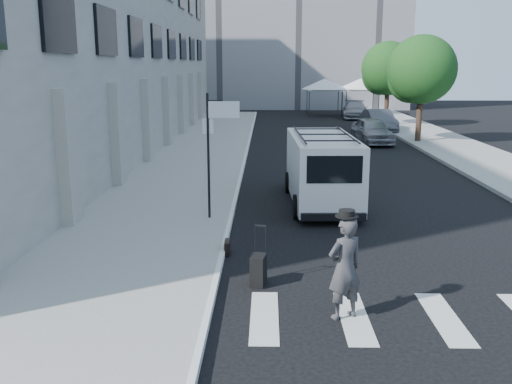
{
  "coord_description": "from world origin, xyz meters",
  "views": [
    {
      "loc": [
        -0.96,
        -12.45,
        4.41
      ],
      "look_at": [
        -1.24,
        1.4,
        1.3
      ],
      "focal_mm": 40.0,
      "sensor_mm": 36.0,
      "label": 1
    }
  ],
  "objects_px": {
    "briefcase": "(227,248)",
    "parked_car_b": "(379,121)",
    "businessman": "(345,268)",
    "suitcase": "(258,270)",
    "parked_car_c": "(355,110)",
    "cargo_van": "(321,169)",
    "parked_car_a": "(372,131)"
  },
  "relations": [
    {
      "from": "cargo_van",
      "to": "parked_car_a",
      "type": "xyz_separation_m",
      "value": [
        4.22,
        14.37,
        -0.41
      ]
    },
    {
      "from": "briefcase",
      "to": "parked_car_b",
      "type": "height_order",
      "value": "parked_car_b"
    },
    {
      "from": "cargo_van",
      "to": "parked_car_a",
      "type": "distance_m",
      "value": 14.98
    },
    {
      "from": "businessman",
      "to": "suitcase",
      "type": "bearing_deg",
      "value": -72.45
    },
    {
      "from": "briefcase",
      "to": "parked_car_a",
      "type": "distance_m",
      "value": 20.72
    },
    {
      "from": "suitcase",
      "to": "parked_car_c",
      "type": "relative_size",
      "value": 0.25
    },
    {
      "from": "briefcase",
      "to": "suitcase",
      "type": "bearing_deg",
      "value": -68.38
    },
    {
      "from": "briefcase",
      "to": "parked_car_b",
      "type": "relative_size",
      "value": 0.1
    },
    {
      "from": "briefcase",
      "to": "cargo_van",
      "type": "bearing_deg",
      "value": 62.18
    },
    {
      "from": "cargo_van",
      "to": "parked_car_b",
      "type": "distance_m",
      "value": 20.99
    },
    {
      "from": "suitcase",
      "to": "cargo_van",
      "type": "relative_size",
      "value": 0.21
    },
    {
      "from": "businessman",
      "to": "parked_car_b",
      "type": "xyz_separation_m",
      "value": [
        6.06,
        28.77,
        -0.19
      ]
    },
    {
      "from": "parked_car_a",
      "to": "briefcase",
      "type": "bearing_deg",
      "value": -114.85
    },
    {
      "from": "parked_car_c",
      "to": "cargo_van",
      "type": "bearing_deg",
      "value": -94.49
    },
    {
      "from": "businessman",
      "to": "parked_car_a",
      "type": "xyz_separation_m",
      "value": [
        4.6,
        22.94,
        -0.2
      ]
    },
    {
      "from": "cargo_van",
      "to": "parked_car_b",
      "type": "height_order",
      "value": "cargo_van"
    },
    {
      "from": "businessman",
      "to": "parked_car_a",
      "type": "relative_size",
      "value": 0.43
    },
    {
      "from": "briefcase",
      "to": "suitcase",
      "type": "xyz_separation_m",
      "value": [
        0.77,
        -1.9,
        0.15
      ]
    },
    {
      "from": "businessman",
      "to": "cargo_van",
      "type": "relative_size",
      "value": 0.32
    },
    {
      "from": "businessman",
      "to": "briefcase",
      "type": "bearing_deg",
      "value": -83.87
    },
    {
      "from": "parked_car_c",
      "to": "suitcase",
      "type": "bearing_deg",
      "value": -95.37
    },
    {
      "from": "briefcase",
      "to": "parked_car_a",
      "type": "xyz_separation_m",
      "value": [
        6.9,
        19.53,
        0.56
      ]
    },
    {
      "from": "briefcase",
      "to": "suitcase",
      "type": "height_order",
      "value": "suitcase"
    },
    {
      "from": "briefcase",
      "to": "parked_car_a",
      "type": "bearing_deg",
      "value": 70.12
    },
    {
      "from": "briefcase",
      "to": "parked_car_b",
      "type": "bearing_deg",
      "value": 71.31
    },
    {
      "from": "parked_car_b",
      "to": "parked_car_c",
      "type": "relative_size",
      "value": 0.92
    },
    {
      "from": "parked_car_a",
      "to": "parked_car_c",
      "type": "xyz_separation_m",
      "value": [
        1.35,
        15.49,
        -0.03
      ]
    },
    {
      "from": "briefcase",
      "to": "parked_car_b",
      "type": "distance_m",
      "value": 26.71
    },
    {
      "from": "suitcase",
      "to": "briefcase",
      "type": "bearing_deg",
      "value": 123.48
    },
    {
      "from": "briefcase",
      "to": "parked_car_c",
      "type": "bearing_deg",
      "value": 76.31
    },
    {
      "from": "businessman",
      "to": "parked_car_b",
      "type": "bearing_deg",
      "value": -129.82
    },
    {
      "from": "parked_car_a",
      "to": "parked_car_c",
      "type": "relative_size",
      "value": 0.89
    }
  ]
}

